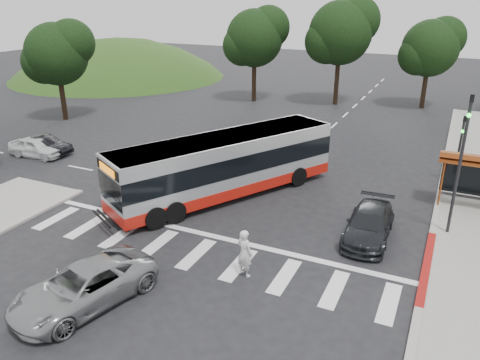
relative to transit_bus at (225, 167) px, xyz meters
The scene contains 18 objects.
ground 2.63m from the transit_bus, 33.74° to the right, with size 140.00×140.00×0.00m, color black.
sidewalk_east 14.52m from the transit_bus, 28.42° to the left, with size 4.00×40.00×0.12m, color gray.
curb_east 12.81m from the transit_bus, 32.71° to the left, with size 0.30×40.00×0.15m, color #9E9991.
curb_east_red 11.26m from the transit_bus, 16.32° to the right, with size 0.32×6.00×0.15m, color maroon.
hillside_nw 41.89m from the transit_bus, 136.39° to the left, with size 44.00×44.00×10.00m, color #224415.
crosswalk_ladder 6.57m from the transit_bus, 74.56° to the right, with size 18.00×2.60×0.01m, color silver.
traffic_signal_ne_tall 11.51m from the transit_bus, ahead, with size 0.18×0.37×6.50m.
traffic_signal_ne_short 13.50m from the transit_bus, 33.09° to the left, with size 0.18×0.37×4.00m.
tree_north_a 25.49m from the transit_bus, 90.51° to the left, with size 6.60×6.15×10.17m.
tree_north_b 28.31m from the transit_bus, 73.91° to the left, with size 5.72×5.33×8.43m.
tree_north_c 24.80m from the transit_bus, 109.74° to the left, with size 6.16×5.74×9.30m.
tree_west_a 22.48m from the transit_bus, 156.19° to the left, with size 5.72×5.33×8.43m.
transit_bus is the anchor object (origin of this frame).
pedestrian 7.94m from the transit_bus, 57.80° to the right, with size 0.72×0.48×1.99m, color silver.
dark_sedan 8.25m from the transit_bus, 10.88° to the right, with size 1.90×4.66×1.35m, color black.
silver_suv_south 10.82m from the transit_bus, 90.91° to the right, with size 2.43×5.28×1.47m, color #919496.
west_car_white 14.56m from the transit_bus, behind, with size 1.58×3.92×1.33m, color silver.
west_car_black 14.55m from the transit_bus, behind, with size 1.32×3.78×1.25m, color black.
Camera 1 is at (9.07, -19.91, 10.39)m, focal length 35.00 mm.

